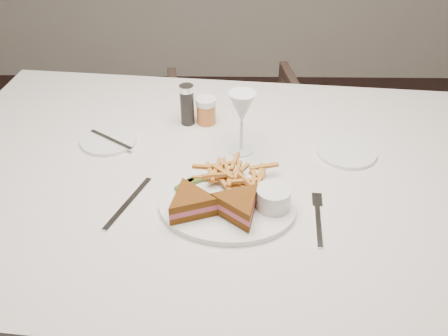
% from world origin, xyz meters
% --- Properties ---
extents(table, '(1.67, 1.20, 0.75)m').
position_xyz_m(table, '(0.14, 0.39, 0.38)').
color(table, silver).
rests_on(table, ground).
extents(chair_far, '(0.65, 0.62, 0.59)m').
position_xyz_m(chair_far, '(0.18, 1.28, 0.30)').
color(chair_far, '#46342B').
rests_on(chair_far, ground).
extents(table_setting, '(0.82, 0.64, 0.18)m').
position_xyz_m(table_setting, '(0.15, 0.34, 0.79)').
color(table_setting, white).
rests_on(table_setting, table).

